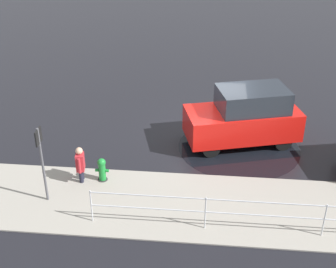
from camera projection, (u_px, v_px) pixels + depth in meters
ground_plane at (209, 136)px, 17.13m from camera, size 60.00×60.00×0.00m
kerb_strip at (206, 206)px, 13.45m from camera, size 24.00×3.20×0.04m
moving_hatchback at (245, 117)px, 16.25m from camera, size 4.22×2.70×2.06m
fire_hydrant at (102, 170)px, 14.43m from camera, size 0.42×0.31×0.80m
pedestrian at (80, 163)px, 14.26m from camera, size 0.29×0.56×1.22m
metal_railing at (265, 211)px, 12.13m from camera, size 9.26×0.04×1.05m
sign_post at (41, 155)px, 12.97m from camera, size 0.07×0.44×2.40m
puddle_patch at (239, 147)px, 16.42m from camera, size 4.24×4.24×0.01m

